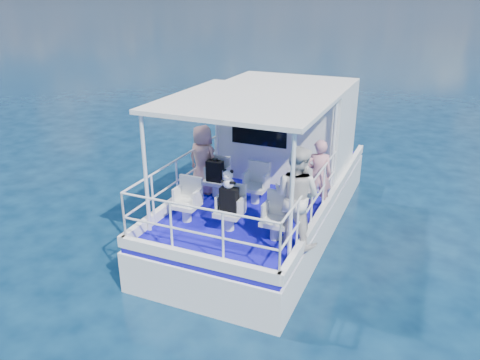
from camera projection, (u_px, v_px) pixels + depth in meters
name	position (u px, v px, depth m)	size (l,w,h in m)	color
ground	(251.00, 244.00, 9.98)	(2000.00, 2000.00, 0.00)	#071C34
hull	(267.00, 225.00, 10.83)	(3.00, 7.00, 1.60)	white
deck	(268.00, 191.00, 10.51)	(2.90, 6.90, 0.10)	#100A8E
cabin	(288.00, 127.00, 11.19)	(2.85, 2.00, 2.20)	white
canopy	(249.00, 101.00, 8.63)	(3.00, 3.20, 0.08)	white
canopy_posts	(247.00, 160.00, 9.02)	(2.77, 2.97, 2.20)	white
railings	(240.00, 194.00, 8.96)	(2.84, 3.59, 1.00)	white
seat_port_fwd	(216.00, 188.00, 10.07)	(0.48, 0.46, 0.38)	silver
seat_center_fwd	(255.00, 194.00, 9.74)	(0.48, 0.46, 0.38)	silver
seat_stbd_fwd	(297.00, 201.00, 9.41)	(0.48, 0.46, 0.38)	silver
seat_port_aft	(187.00, 212.00, 8.96)	(0.48, 0.46, 0.38)	silver
seat_center_aft	(229.00, 220.00, 8.63)	(0.48, 0.46, 0.38)	silver
seat_stbd_aft	(275.00, 229.00, 8.30)	(0.48, 0.46, 0.38)	silver
passenger_port_fwd	(203.00, 160.00, 10.06)	(0.57, 0.40, 1.51)	tan
passenger_stbd_fwd	(318.00, 175.00, 9.30)	(0.53, 0.35, 1.46)	#C98290
passenger_stbd_aft	(296.00, 196.00, 7.93)	(0.86, 0.67, 1.78)	silver
backpack_port	(215.00, 171.00, 9.84)	(0.34, 0.19, 0.45)	black
backpack_center	(229.00, 200.00, 8.42)	(0.32, 0.18, 0.48)	black
compact_camera	(215.00, 160.00, 9.75)	(0.10, 0.06, 0.06)	black
panda	(228.00, 179.00, 8.26)	(0.23, 0.19, 0.35)	white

